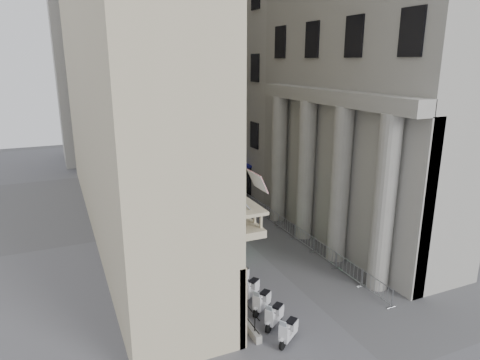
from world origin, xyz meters
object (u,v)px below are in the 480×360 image
object	(u,v)px
security_tent	(174,184)
pedestrian_b	(207,194)
scooter_0	(288,342)
street_lamp	(156,152)
info_kiosk	(221,243)
pedestrian_a	(196,182)

from	to	relation	value
security_tent	pedestrian_b	size ratio (longest dim) A/B	2.83
scooter_0	pedestrian_b	xyz separation A→B (m)	(3.25, 20.64, 0.81)
scooter_0	street_lamp	distance (m)	22.44
info_kiosk	pedestrian_b	distance (m)	11.21
scooter_0	security_tent	world-z (taller)	security_tent
pedestrian_a	info_kiosk	bearing A→B (deg)	74.34
street_lamp	security_tent	bearing A→B (deg)	-89.65
info_kiosk	pedestrian_a	distance (m)	15.71
pedestrian_b	scooter_0	bearing A→B (deg)	119.00
pedestrian_a	street_lamp	bearing A→B (deg)	31.78
info_kiosk	pedestrian_a	world-z (taller)	info_kiosk
pedestrian_a	pedestrian_b	xyz separation A→B (m)	(-0.41, -4.53, 0.02)
scooter_0	street_lamp	size ratio (longest dim) A/B	0.18
security_tent	street_lamp	distance (m)	4.92
info_kiosk	pedestrian_b	bearing A→B (deg)	93.81
street_lamp	pedestrian_a	size ratio (longest dim) A/B	5.22
scooter_0	pedestrian_a	world-z (taller)	pedestrian_a
security_tent	info_kiosk	size ratio (longest dim) A/B	2.63
street_lamp	pedestrian_a	world-z (taller)	street_lamp
scooter_0	security_tent	bearing A→B (deg)	-32.76
info_kiosk	pedestrian_a	size ratio (longest dim) A/B	1.11
security_tent	pedestrian_b	world-z (taller)	security_tent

